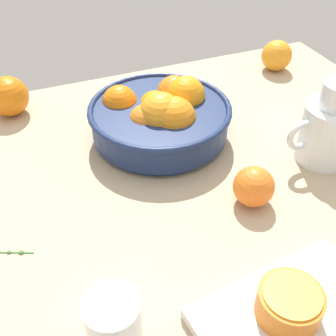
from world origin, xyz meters
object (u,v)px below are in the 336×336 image
at_px(loose_orange_1, 277,56).
at_px(cutting_board, 297,322).
at_px(orange_half_0, 289,304).
at_px(fruit_bowl, 161,116).
at_px(juice_pitcher, 327,133).
at_px(loose_orange_0, 254,186).
at_px(loose_orange_3, 8,96).
at_px(second_glass, 114,326).

bearing_deg(loose_orange_1, cutting_board, -120.52).
bearing_deg(orange_half_0, fruit_bowl, 89.91).
xyz_separation_m(fruit_bowl, juice_pitcher, (0.26, -0.18, 0.01)).
bearing_deg(fruit_bowl, cutting_board, -88.72).
height_order(fruit_bowl, loose_orange_0, fruit_bowl).
relative_size(loose_orange_1, loose_orange_3, 0.89).
height_order(juice_pitcher, loose_orange_3, juice_pitcher).
xyz_separation_m(second_glass, loose_orange_3, (-0.06, 0.59, 0.01)).
height_order(juice_pitcher, loose_orange_1, juice_pitcher).
relative_size(orange_half_0, loose_orange_1, 1.09).
bearing_deg(loose_orange_1, juice_pitcher, -109.17).
bearing_deg(loose_orange_0, cutting_board, -105.92).
height_order(fruit_bowl, second_glass, fruit_bowl).
bearing_deg(second_glass, loose_orange_1, 43.41).
xyz_separation_m(loose_orange_0, loose_orange_1, (0.31, 0.40, 0.00)).
relative_size(second_glass, cutting_board, 0.33).
height_order(second_glass, loose_orange_1, second_glass).
height_order(second_glass, loose_orange_0, second_glass).
height_order(second_glass, orange_half_0, second_glass).
bearing_deg(second_glass, loose_orange_0, 28.57).
relative_size(fruit_bowl, second_glass, 3.42).
height_order(cutting_board, orange_half_0, orange_half_0).
bearing_deg(loose_orange_3, orange_half_0, -67.17).
relative_size(juice_pitcher, orange_half_0, 2.01).
relative_size(fruit_bowl, juice_pitcher, 1.70).
relative_size(juice_pitcher, cutting_board, 0.66).
bearing_deg(cutting_board, fruit_bowl, 91.28).
height_order(second_glass, loose_orange_3, loose_orange_3).
xyz_separation_m(cutting_board, loose_orange_3, (-0.28, 0.66, 0.03)).
height_order(fruit_bowl, cutting_board, fruit_bowl).
bearing_deg(orange_half_0, loose_orange_0, 70.54).
relative_size(juice_pitcher, second_glass, 2.01).
distance_m(fruit_bowl, juice_pitcher, 0.32).
relative_size(orange_half_0, loose_orange_0, 1.20).
distance_m(fruit_bowl, orange_half_0, 0.45).
bearing_deg(cutting_board, loose_orange_0, 74.08).
distance_m(second_glass, orange_half_0, 0.22).
xyz_separation_m(fruit_bowl, cutting_board, (0.01, -0.46, -0.04)).
relative_size(second_glass, loose_orange_0, 1.20).
relative_size(second_glass, loose_orange_1, 1.09).
bearing_deg(orange_half_0, loose_orange_3, 112.83).
relative_size(fruit_bowl, cutting_board, 1.13).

